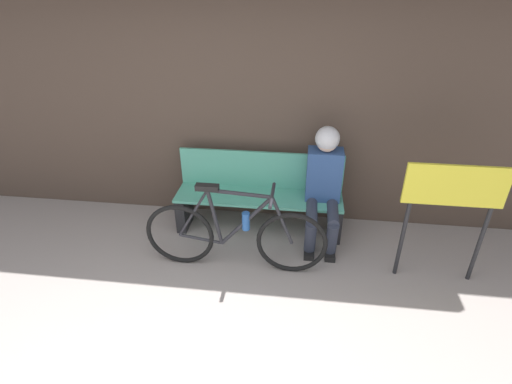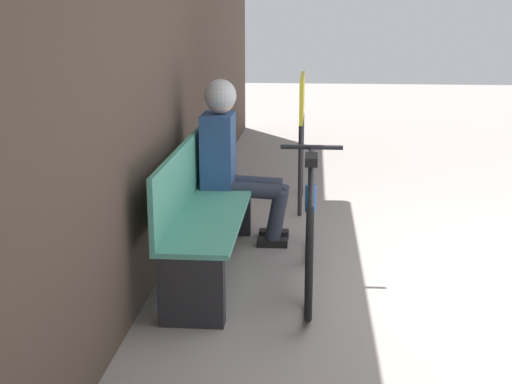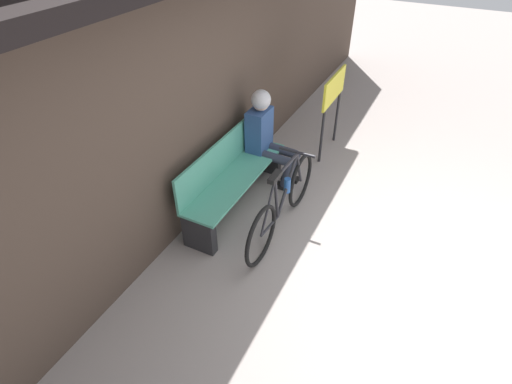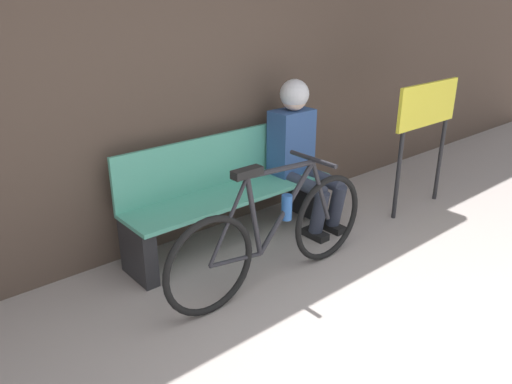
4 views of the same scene
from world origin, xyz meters
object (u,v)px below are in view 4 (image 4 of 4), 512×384
park_bench_near (228,194)px  signboard (427,117)px  bicycle (275,235)px  person_seated (299,145)px

park_bench_near → signboard: size_ratio=1.52×
bicycle → person_seated: person_seated is taller
park_bench_near → person_seated: size_ratio=1.44×
bicycle → person_seated: bearing=36.2°
bicycle → person_seated: (0.78, 0.57, 0.32)m
signboard → park_bench_near: bearing=160.2°
bicycle → signboard: (1.79, 0.09, 0.48)m
park_bench_near → person_seated: (0.64, -0.11, 0.29)m
person_seated → signboard: size_ratio=1.06×
park_bench_near → person_seated: bearing=-9.9°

